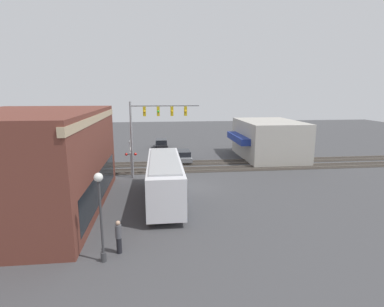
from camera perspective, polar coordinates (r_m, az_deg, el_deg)
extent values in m
plane|color=#424244|center=(27.20, 0.62, -6.38)|extent=(120.00, 120.00, 0.00)
cube|color=brown|center=(23.92, -28.44, -1.47)|extent=(14.71, 9.43, 7.16)
cube|color=tan|center=(22.15, -18.15, 6.37)|extent=(14.91, 0.36, 0.50)
cube|color=black|center=(23.06, -17.12, -5.84)|extent=(12.36, 0.12, 2.20)
cube|color=#B2ADA3|center=(40.11, 14.41, 2.66)|extent=(10.38, 7.05, 4.77)
cube|color=navy|center=(38.81, 8.78, 2.92)|extent=(7.27, 1.20, 0.80)
cube|color=silver|center=(23.50, -5.24, -4.69)|extent=(10.39, 2.55, 2.81)
cube|color=black|center=(23.38, -5.26, -3.70)|extent=(10.19, 2.59, 1.18)
cube|color=#194CA5|center=(23.88, -5.19, -7.54)|extent=(10.19, 2.58, 0.24)
cube|color=#A5A8AA|center=(23.13, -5.31, -1.21)|extent=(8.84, 2.17, 0.12)
cylinder|color=black|center=(26.75, -5.34, -5.62)|extent=(1.00, 2.57, 1.00)
cylinder|color=black|center=(20.74, -4.95, -10.88)|extent=(1.00, 2.57, 1.00)
cylinder|color=gray|center=(29.71, -11.43, 2.42)|extent=(0.20, 0.20, 7.53)
cylinder|color=gray|center=(29.26, -5.17, 9.09)|extent=(0.16, 6.60, 0.16)
cube|color=gold|center=(29.31, -9.05, 7.92)|extent=(0.30, 0.27, 0.90)
sphere|color=yellow|center=(29.15, -9.07, 7.90)|extent=(0.20, 0.20, 0.20)
cube|color=gold|center=(29.28, -6.45, 7.99)|extent=(0.30, 0.27, 0.90)
sphere|color=green|center=(29.12, -6.45, 7.97)|extent=(0.20, 0.20, 0.20)
cube|color=gold|center=(29.32, -3.84, 8.04)|extent=(0.30, 0.27, 0.90)
sphere|color=yellow|center=(29.15, -3.83, 8.02)|extent=(0.20, 0.20, 0.20)
cube|color=gold|center=(29.41, -1.25, 8.08)|extent=(0.30, 0.27, 0.90)
sphere|color=yellow|center=(29.24, -1.22, 8.05)|extent=(0.20, 0.20, 0.20)
cylinder|color=gray|center=(30.69, -11.52, -1.03)|extent=(0.14, 0.14, 3.60)
cube|color=white|center=(30.43, -11.62, 1.36)|extent=(1.41, 0.06, 1.41)
cube|color=white|center=(30.43, -11.62, 1.36)|extent=(1.41, 0.06, 1.41)
cylinder|color=#38383A|center=(30.59, -11.56, -0.12)|extent=(0.08, 0.90, 0.08)
sphere|color=red|center=(30.50, -10.73, -0.12)|extent=(0.28, 0.28, 0.28)
sphere|color=red|center=(30.58, -12.41, -0.16)|extent=(0.28, 0.28, 0.28)
cylinder|color=#38383A|center=(16.64, -16.49, -18.35)|extent=(0.28, 0.28, 0.50)
cylinder|color=#38383A|center=(15.80, -16.89, -12.49)|extent=(0.12, 0.12, 4.22)
sphere|color=white|center=(15.02, -17.41, -4.34)|extent=(0.44, 0.44, 0.44)
cube|color=#332D28|center=(32.92, -0.67, -3.12)|extent=(2.60, 60.00, 0.03)
cube|color=#6B6056|center=(32.21, -0.54, -3.35)|extent=(0.07, 60.00, 0.15)
cube|color=#6B6056|center=(33.59, -0.79, -2.71)|extent=(0.07, 60.00, 0.15)
cube|color=#332D28|center=(36.01, -1.19, -1.83)|extent=(2.60, 60.00, 0.03)
cube|color=#6B6056|center=(35.30, -1.08, -2.00)|extent=(0.07, 60.00, 0.15)
cube|color=#6B6056|center=(36.69, -1.29, -1.47)|extent=(0.07, 60.00, 0.15)
cube|color=slate|center=(37.19, -1.69, -0.63)|extent=(4.77, 1.80, 0.49)
cube|color=black|center=(36.84, -1.66, 0.13)|extent=(2.62, 1.62, 0.61)
cylinder|color=black|center=(38.66, -1.87, -0.42)|extent=(0.64, 1.82, 0.64)
cylinder|color=black|center=(35.79, -1.49, -1.41)|extent=(0.64, 1.82, 0.64)
cube|color=black|center=(45.68, -5.87, 1.67)|extent=(4.76, 1.80, 0.52)
cube|color=black|center=(45.35, -5.88, 2.34)|extent=(2.62, 1.62, 0.64)
cylinder|color=black|center=(47.17, -5.88, 1.74)|extent=(0.64, 1.82, 0.64)
cylinder|color=black|center=(44.27, -5.84, 1.08)|extent=(0.64, 1.82, 0.64)
cylinder|color=black|center=(17.08, -13.71, -16.63)|extent=(0.28, 0.28, 0.87)
cylinder|color=#4C4C51|center=(16.72, -13.84, -14.21)|extent=(0.34, 0.34, 0.73)
sphere|color=tan|center=(16.52, -13.93, -12.71)|extent=(0.24, 0.24, 0.24)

